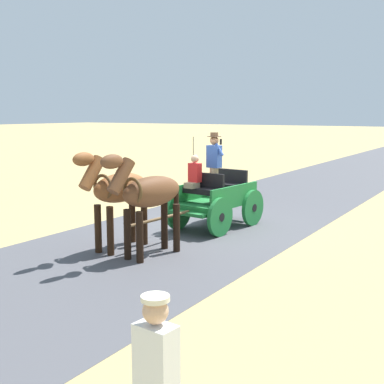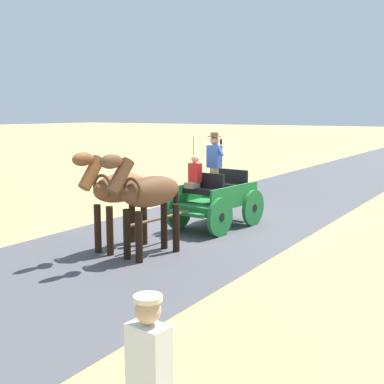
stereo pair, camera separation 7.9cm
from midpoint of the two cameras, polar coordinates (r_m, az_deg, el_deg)
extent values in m
plane|color=tan|center=(13.47, 1.27, -3.87)|extent=(200.00, 200.00, 0.00)
cube|color=#4C4C51|center=(13.47, 1.27, -3.86)|extent=(5.44, 160.00, 0.01)
cube|color=#1E7233|center=(13.23, 2.60, -1.19)|extent=(1.40, 2.30, 0.12)
cube|color=#1E7233|center=(12.87, 4.69, -0.24)|extent=(0.26, 2.09, 0.44)
cube|color=#1E7233|center=(13.52, 0.63, 0.23)|extent=(0.26, 2.09, 0.44)
cube|color=#1E7233|center=(12.29, -0.67, -2.45)|extent=(1.10, 0.34, 0.08)
cube|color=#1E7233|center=(14.25, 5.37, -1.23)|extent=(0.74, 0.27, 0.06)
cube|color=black|center=(12.68, 1.04, 0.11)|extent=(1.05, 0.45, 0.14)
cube|color=black|center=(12.80, 1.53, 1.18)|extent=(1.02, 0.18, 0.44)
cube|color=black|center=(13.57, 3.81, 0.68)|extent=(1.05, 0.45, 0.14)
cube|color=black|center=(13.69, 4.24, 1.68)|extent=(1.02, 0.18, 0.44)
cylinder|color=#1E7233|center=(12.28, 3.01, -2.85)|extent=(0.19, 0.97, 0.96)
cylinder|color=black|center=(12.28, 3.01, -2.85)|extent=(0.14, 0.22, 0.21)
cylinder|color=#1E7233|center=(13.05, -1.69, -2.14)|extent=(0.19, 0.97, 0.96)
cylinder|color=black|center=(13.05, -1.69, -2.14)|extent=(0.14, 0.22, 0.21)
cylinder|color=#1E7233|center=(13.55, 6.72, -1.78)|extent=(0.19, 0.97, 0.96)
cylinder|color=black|center=(13.55, 6.72, -1.78)|extent=(0.14, 0.22, 0.21)
cylinder|color=#1E7233|center=(14.25, 2.23, -1.19)|extent=(0.19, 0.97, 0.96)
cylinder|color=black|center=(14.25, 2.23, -1.19)|extent=(0.14, 0.22, 0.21)
cylinder|color=brown|center=(11.54, -3.69, -2.97)|extent=(0.26, 2.00, 0.07)
cylinder|color=black|center=(12.78, -0.03, 3.34)|extent=(0.02, 0.02, 1.30)
cylinder|color=#998466|center=(12.80, 2.32, 0.77)|extent=(0.22, 0.22, 0.90)
cube|color=#2D4C99|center=(12.71, 2.34, 4.03)|extent=(0.36, 0.25, 0.56)
sphere|color=#9E7051|center=(12.69, 2.35, 5.83)|extent=(0.22, 0.22, 0.22)
cylinder|color=#473323|center=(12.68, 2.35, 6.28)|extent=(0.36, 0.36, 0.01)
cylinder|color=#473323|center=(12.68, 2.36, 6.51)|extent=(0.20, 0.20, 0.10)
cylinder|color=#2D4C99|center=(12.56, 2.91, 4.79)|extent=(0.27, 0.10, 0.32)
cube|color=black|center=(12.50, 3.09, 5.69)|extent=(0.03, 0.07, 0.14)
cube|color=#998466|center=(12.72, -0.18, 0.77)|extent=(0.31, 0.34, 0.14)
cube|color=red|center=(12.77, 0.15, 2.21)|extent=(0.32, 0.23, 0.48)
sphere|color=tan|center=(12.74, 0.15, 3.78)|extent=(0.20, 0.20, 0.20)
ellipsoid|color=brown|center=(10.52, -4.73, 0.06)|extent=(0.78, 1.63, 0.64)
cylinder|color=black|center=(10.19, -6.15, -5.11)|extent=(0.15, 0.15, 1.05)
cylinder|color=black|center=(10.45, -7.52, -4.78)|extent=(0.15, 0.15, 1.05)
cylinder|color=black|center=(10.94, -1.96, -4.08)|extent=(0.15, 0.15, 1.05)
cylinder|color=black|center=(11.18, -3.34, -3.80)|extent=(0.15, 0.15, 1.05)
cylinder|color=brown|center=(9.89, -8.24, 1.77)|extent=(0.35, 0.68, 0.73)
ellipsoid|color=brown|center=(9.72, -9.26, 3.41)|extent=(0.30, 0.57, 0.28)
cube|color=black|center=(9.90, -8.16, 1.99)|extent=(0.13, 0.51, 0.56)
cylinder|color=black|center=(11.09, -1.99, -1.03)|extent=(0.11, 0.11, 0.70)
torus|color=brown|center=(10.13, -6.94, 0.14)|extent=(0.55, 0.15, 0.55)
ellipsoid|color=brown|center=(11.15, -8.22, 0.50)|extent=(0.64, 1.59, 0.64)
cylinder|color=black|center=(10.80, -9.41, -4.37)|extent=(0.15, 0.15, 1.05)
cylinder|color=black|center=(11.05, -10.76, -4.10)|extent=(0.15, 0.15, 1.05)
cylinder|color=black|center=(11.58, -5.61, -3.39)|extent=(0.15, 0.15, 1.05)
cylinder|color=black|center=(11.81, -6.95, -3.16)|extent=(0.15, 0.15, 1.05)
cylinder|color=brown|center=(10.51, -11.43, 2.10)|extent=(0.29, 0.66, 0.73)
ellipsoid|color=brown|center=(10.33, -12.37, 3.64)|extent=(0.25, 0.55, 0.28)
cube|color=black|center=(10.52, -11.36, 2.31)|extent=(0.09, 0.50, 0.56)
cylinder|color=black|center=(11.74, -5.70, -0.52)|extent=(0.11, 0.11, 0.70)
torus|color=brown|center=(10.75, -10.23, 0.57)|extent=(0.55, 0.10, 0.55)
cube|color=silver|center=(4.04, -4.67, -18.23)|extent=(0.34, 0.23, 0.54)
sphere|color=tan|center=(3.89, -4.74, -13.24)|extent=(0.20, 0.20, 0.20)
cylinder|color=beige|center=(3.85, -4.76, -11.86)|extent=(0.22, 0.22, 0.04)
camera|label=1|loc=(0.04, -90.19, -0.03)|focal=47.25mm
camera|label=2|loc=(0.04, 89.81, 0.03)|focal=47.25mm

